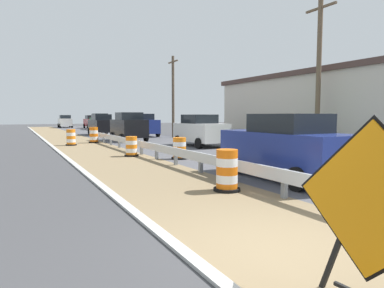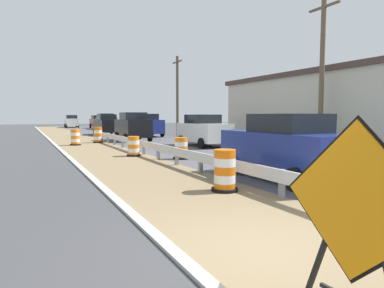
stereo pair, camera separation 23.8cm
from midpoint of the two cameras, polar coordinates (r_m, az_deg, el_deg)
The scene contains 21 objects.
ground_plane at distance 5.22m, azimuth 15.02°, elevation -17.40°, with size 160.00×160.00×0.00m, color #3D3D3F.
median_dirt_strip at distance 5.62m, azimuth 19.88°, elevation -15.84°, with size 3.63×120.00×0.01m, color #7F6B4C.
curb_near_edge at distance 4.52m, azimuth 1.77°, elevation -20.80°, with size 0.20×120.00×0.11m, color #ADADA8.
warning_sign_diamond at distance 3.74m, azimuth 27.55°, elevation -9.70°, with size 0.17×1.68×1.98m.
traffic_barrel_nearest at distance 8.77m, azimuth 6.36°, elevation -4.81°, with size 0.70×0.70×1.09m.
traffic_barrel_close at distance 15.13m, azimuth -1.41°, elevation -0.92°, with size 0.74×0.74×0.98m.
traffic_barrel_mid at distance 16.42m, azimuth -9.49°, elevation -0.56°, with size 0.68×0.68×0.96m.
traffic_barrel_far at distance 25.13m, azimuth -15.45°, elevation 1.39°, with size 0.73×0.73×1.13m.
traffic_barrel_farther at distance 23.39m, azimuth -18.98°, elevation 0.97°, with size 0.70×0.70×1.06m.
car_lead_near_lane at distance 10.68m, azimuth 16.11°, elevation -0.44°, with size 2.11×4.64×2.02m.
car_trailing_near_lane at distance 48.46m, azimuth -14.29°, elevation 3.72°, with size 2.26×4.73×2.25m.
car_lead_far_lane at distance 26.52m, azimuth -9.80°, elevation 2.93°, with size 2.12×4.13×2.20m.
car_mid_far_lane at distance 31.99m, azimuth -7.34°, elevation 3.22°, with size 2.09×4.15×2.13m.
car_trailing_far_lane at distance 35.23m, azimuth -14.21°, elevation 3.22°, with size 2.02×4.73×2.09m.
car_distant_a at distance 54.47m, azimuth -15.54°, elevation 3.68°, with size 2.18×4.39×2.00m.
car_distant_b at distance 58.15m, azimuth -19.72°, elevation 3.65°, with size 2.10×4.44×2.04m.
car_distant_c at distance 21.48m, azimuth 2.32°, elevation 2.33°, with size 2.18×4.20×2.03m.
roadside_shop_near at distance 22.58m, azimuth 22.99°, elevation 5.25°, with size 6.62×14.19×4.51m.
utility_pole_near at distance 17.98m, azimuth 21.58°, elevation 11.04°, with size 0.24×1.80×7.69m.
utility_pole_mid at distance 30.10m, azimuth -2.26°, elevation 8.26°, with size 0.24×1.80×7.19m.
bush_roadside at distance 15.73m, azimuth 15.39°, elevation -0.03°, with size 3.25×3.25×1.33m, color #337533.
Camera 2 is at (-3.15, -3.63, 1.96)m, focal length 31.34 mm.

